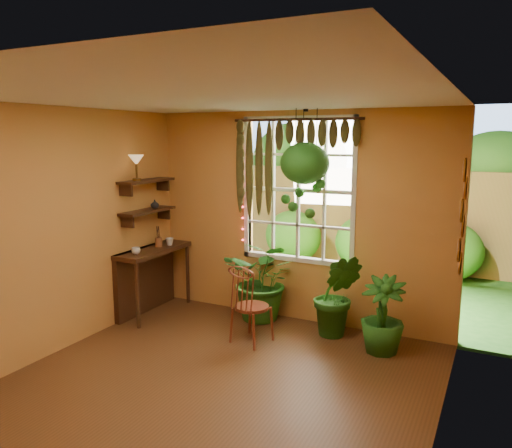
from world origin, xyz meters
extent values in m
plane|color=#563118|center=(0.00, 0.00, 0.00)|extent=(4.50, 4.50, 0.00)
plane|color=silver|center=(0.00, 0.00, 2.70)|extent=(4.50, 4.50, 0.00)
plane|color=#BE8341|center=(0.00, 2.25, 1.35)|extent=(4.00, 0.00, 4.00)
plane|color=#BE8341|center=(-2.00, 0.00, 1.35)|extent=(0.00, 4.50, 4.50)
plane|color=#BE8341|center=(2.00, 0.00, 1.35)|extent=(0.00, 4.50, 4.50)
cube|color=silver|center=(0.00, 2.28, 1.70)|extent=(1.52, 0.10, 1.86)
cube|color=white|center=(0.00, 2.31, 1.70)|extent=(1.38, 0.01, 1.78)
cylinder|color=#3A200F|center=(0.00, 2.17, 2.58)|extent=(1.70, 0.04, 0.04)
cube|color=#3A200F|center=(-1.80, 1.60, 0.87)|extent=(0.40, 1.20, 0.06)
cube|color=#3A200F|center=(-1.96, 1.60, 0.45)|extent=(0.08, 1.18, 0.90)
cylinder|color=#3A200F|center=(-1.64, 1.05, 0.43)|extent=(0.05, 0.05, 0.86)
cylinder|color=#3A200F|center=(-1.64, 2.15, 0.43)|extent=(0.05, 0.05, 0.86)
cube|color=#3A200F|center=(-1.88, 1.60, 1.40)|extent=(0.25, 0.90, 0.04)
cube|color=#3A200F|center=(-1.88, 1.60, 1.80)|extent=(0.25, 0.90, 0.04)
cube|color=#1B5317|center=(0.00, 7.25, -0.02)|extent=(14.00, 10.00, 0.04)
cube|color=olive|center=(0.00, 5.45, 0.90)|extent=(12.00, 0.10, 1.80)
plane|color=#8BACE9|center=(0.00, 9.05, 1.55)|extent=(12.00, 0.00, 12.00)
cylinder|color=maroon|center=(-0.18, 1.31, 0.42)|extent=(0.48, 0.48, 0.04)
torus|color=maroon|center=(-0.22, 1.14, 0.88)|extent=(0.38, 0.11, 0.38)
imported|color=#194A13|center=(-0.36, 2.02, 0.54)|extent=(1.00, 0.87, 1.08)
imported|color=#194A13|center=(0.66, 1.92, 0.51)|extent=(0.64, 0.56, 1.02)
imported|color=#194A13|center=(1.25, 1.70, 0.43)|extent=(0.51, 0.51, 0.86)
ellipsoid|color=black|center=(0.18, 2.03, 1.97)|extent=(0.35, 0.35, 0.21)
ellipsoid|color=#194A13|center=(0.18, 2.03, 2.06)|extent=(0.59, 0.59, 0.51)
imported|color=silver|center=(-1.78, 1.22, 0.94)|extent=(0.12, 0.12, 0.09)
imported|color=beige|center=(-1.72, 1.85, 0.95)|extent=(0.11, 0.11, 0.10)
cylinder|color=brown|center=(-1.80, 1.71, 0.96)|extent=(0.10, 0.10, 0.12)
imported|color=#B2AD99|center=(-1.87, 1.75, 1.48)|extent=(0.15, 0.15, 0.12)
cylinder|color=brown|center=(-1.86, 1.39, 1.83)|extent=(0.11, 0.11, 0.03)
cylinder|color=brown|center=(-1.86, 1.39, 1.94)|extent=(0.03, 0.03, 0.20)
cone|color=slate|center=(-1.86, 1.39, 2.08)|extent=(0.20, 0.20, 0.13)
camera|label=1|loc=(2.34, -3.62, 2.37)|focal=35.00mm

